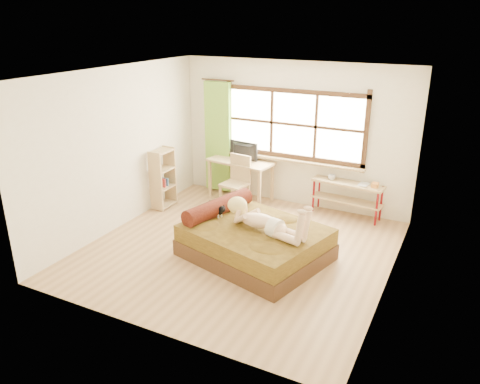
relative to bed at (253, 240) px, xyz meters
The scene contains 18 objects.
floor 0.39m from the bed, 164.02° to the left, with size 4.50×4.50×0.00m, color #9E754C.
ceiling 2.45m from the bed, 164.02° to the left, with size 4.50×4.50×0.00m, color white.
wall_back 2.58m from the bed, 96.75° to the left, with size 4.50×4.50×0.00m, color silver.
wall_front 2.44m from the bed, 97.23° to the right, with size 4.50×4.50×0.00m, color silver.
wall_left 2.75m from the bed, behind, with size 4.50×4.50×0.00m, color silver.
wall_right 2.25m from the bed, ahead, with size 4.50×4.50×0.00m, color silver.
window 2.63m from the bed, 96.83° to the left, with size 2.80×0.16×1.46m.
curtain 3.00m from the bed, 129.57° to the left, with size 0.55×0.10×2.20m, color #4D8A25.
bed is the anchor object (origin of this frame).
woman 0.56m from the bed, 17.65° to the right, with size 1.37×0.39×0.59m, color #DDB38E, non-canonical shape.
kitten 0.76m from the bed, behind, with size 0.29×0.12×0.24m, color black, non-canonical shape.
desk 2.41m from the bed, 121.22° to the left, with size 1.34×0.75×0.80m.
monitor 2.52m from the bed, 120.60° to the left, with size 0.62×0.08×0.36m, color black.
chair 2.03m from the bed, 123.80° to the left, with size 0.50×0.50×1.00m.
pipe_shelf 2.33m from the bed, 67.82° to the left, with size 1.32×0.45×0.73m.
cup 2.26m from the bed, 75.34° to the left, with size 0.13×0.13×0.10m, color gray.
book 2.43m from the bed, 63.69° to the left, with size 0.17×0.23×0.02m, color gray.
bookshelf 2.58m from the bed, 156.71° to the left, with size 0.28×0.49×1.13m.
Camera 1 is at (2.96, -5.82, 3.45)m, focal length 35.00 mm.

